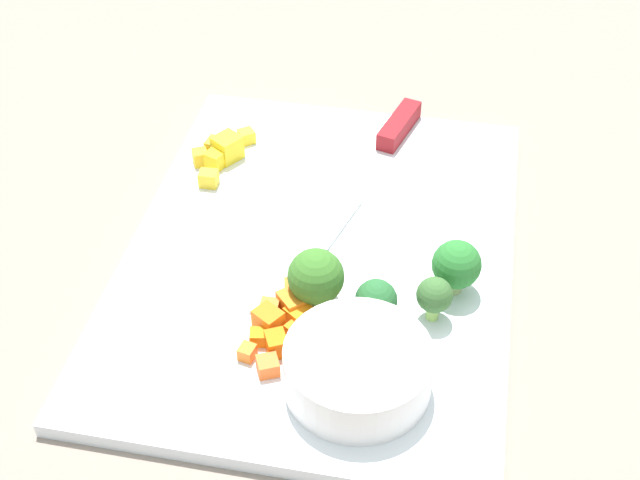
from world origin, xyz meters
TOP-DOWN VIEW (x-y plane):
  - ground_plane at (0.00, 0.00)m, footprint 4.00×4.00m
  - cutting_board at (0.00, 0.00)m, footprint 0.40×0.30m
  - prep_bowl at (-0.13, -0.05)m, footprint 0.10×0.10m
  - chef_knife at (0.11, -0.02)m, footprint 0.29×0.10m
  - carrot_dice_0 at (-0.07, -0.04)m, footprint 0.02×0.02m
  - carrot_dice_1 at (-0.06, 0.01)m, footprint 0.02×0.02m
  - carrot_dice_2 at (-0.13, 0.01)m, footprint 0.02×0.02m
  - carrot_dice_3 at (-0.12, 0.03)m, footprint 0.01×0.01m
  - carrot_dice_4 at (-0.10, 0.02)m, footprint 0.01×0.01m
  - carrot_dice_5 at (-0.09, 0.00)m, footprint 0.02×0.02m
  - carrot_dice_6 at (-0.08, -0.00)m, footprint 0.02×0.02m
  - carrot_dice_7 at (-0.09, 0.02)m, footprint 0.02×0.02m
  - carrot_dice_8 at (-0.07, 0.01)m, footprint 0.03×0.03m
  - carrot_dice_9 at (-0.08, 0.02)m, footprint 0.02×0.01m
  - carrot_dice_10 at (-0.11, 0.01)m, footprint 0.02×0.02m
  - carrot_dice_11 at (-0.06, -0.06)m, footprint 0.01×0.01m
  - pepper_dice_0 at (0.11, 0.12)m, footprint 0.02×0.02m
  - pepper_dice_1 at (0.09, 0.11)m, footprint 0.02×0.02m
  - pepper_dice_2 at (0.13, 0.09)m, footprint 0.02×0.02m
  - pepper_dice_3 at (0.09, 0.13)m, footprint 0.02×0.02m
  - pepper_dice_4 at (0.10, 0.10)m, footprint 0.03×0.03m
  - pepper_dice_5 at (0.06, 0.11)m, footprint 0.01×0.02m
  - broccoli_floret_0 at (-0.06, -0.09)m, footprint 0.03×0.03m
  - broccoli_floret_1 at (-0.02, -0.11)m, footprint 0.04×0.04m
  - broccoli_floret_2 at (-0.06, -0.05)m, footprint 0.03×0.03m
  - broccoli_floret_3 at (-0.06, -0.01)m, footprint 0.04×0.04m

SIDE VIEW (x-z plane):
  - ground_plane at x=0.00m, z-range 0.00..0.00m
  - cutting_board at x=0.00m, z-range 0.00..0.01m
  - carrot_dice_0 at x=-0.07m, z-range 0.01..0.02m
  - carrot_dice_3 at x=-0.12m, z-range 0.01..0.02m
  - carrot_dice_5 at x=-0.09m, z-range 0.01..0.02m
  - carrot_dice_4 at x=-0.10m, z-range 0.01..0.02m
  - carrot_dice_11 at x=-0.06m, z-range 0.01..0.02m
  - carrot_dice_2 at x=-0.13m, z-range 0.01..0.02m
  - chef_knife at x=0.11m, z-range 0.01..0.03m
  - pepper_dice_2 at x=0.13m, z-range 0.01..0.02m
  - carrot_dice_9 at x=-0.08m, z-range 0.01..0.02m
  - pepper_dice_0 at x=0.11m, z-range 0.01..0.03m
  - carrot_dice_6 at x=-0.08m, z-range 0.01..0.03m
  - pepper_dice_3 at x=0.09m, z-range 0.01..0.03m
  - pepper_dice_5 at x=0.06m, z-range 0.01..0.03m
  - carrot_dice_10 at x=-0.11m, z-range 0.01..0.03m
  - pepper_dice_1 at x=0.09m, z-range 0.01..0.03m
  - carrot_dice_8 at x=-0.07m, z-range 0.01..0.03m
  - carrot_dice_1 at x=-0.06m, z-range 0.01..0.03m
  - carrot_dice_7 at x=-0.09m, z-range 0.01..0.03m
  - pepper_dice_4 at x=0.10m, z-range 0.01..0.03m
  - broccoli_floret_2 at x=-0.06m, z-range 0.01..0.04m
  - prep_bowl at x=-0.13m, z-range 0.01..0.05m
  - broccoli_floret_0 at x=-0.06m, z-range 0.02..0.05m
  - broccoli_floret_1 at x=-0.02m, z-range 0.01..0.06m
  - broccoli_floret_3 at x=-0.06m, z-range 0.01..0.06m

